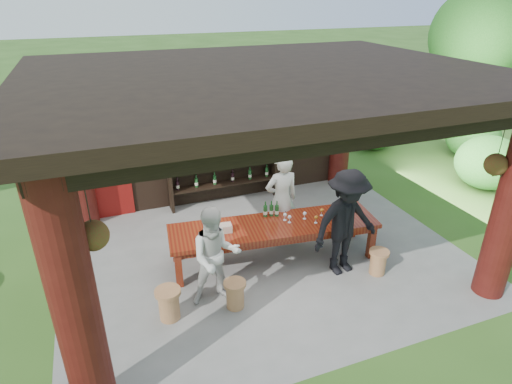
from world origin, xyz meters
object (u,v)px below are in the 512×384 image
object	(u,v)px
wine_shelf	(223,157)
napkin_basket	(224,228)
stool_far_left	(169,303)
host	(281,200)
stool_near_left	(235,294)
stool_near_right	(378,261)
guest_man	(346,223)
guest_woman	(216,257)
tasting_table	(274,230)

from	to	relation	value
wine_shelf	napkin_basket	size ratio (longest dim) A/B	9.99
stool_far_left	host	world-z (taller)	host
stool_near_left	stool_near_right	xyz separation A→B (m)	(2.68, -0.06, -0.00)
stool_near_right	guest_man	size ratio (longest dim) A/B	0.24
stool_far_left	host	size ratio (longest dim) A/B	0.29
host	napkin_basket	size ratio (longest dim) A/B	7.16
host	guest_woman	distance (m)	2.16
napkin_basket	stool_near_left	bearing A→B (deg)	-99.19
stool_near_left	guest_woman	world-z (taller)	guest_woman
wine_shelf	guest_man	xyz separation A→B (m)	(1.17, -3.46, -0.16)
wine_shelf	stool_near_right	size ratio (longest dim) A/B	5.55
stool_far_left	host	xyz separation A→B (m)	(2.53, 1.47, 0.65)
stool_far_left	guest_woman	size ratio (longest dim) A/B	0.32
stool_far_left	guest_man	size ratio (longest dim) A/B	0.27
tasting_table	host	xyz separation A→B (m)	(0.39, 0.56, 0.29)
tasting_table	napkin_basket	size ratio (longest dim) A/B	15.13
stool_near_left	stool_near_right	world-z (taller)	stool_near_left
guest_man	stool_near_right	bearing A→B (deg)	-35.34
host	guest_man	bearing A→B (deg)	114.78
tasting_table	guest_man	world-z (taller)	guest_man
stool_near_right	host	bearing A→B (deg)	125.65
guest_woman	guest_man	world-z (taller)	guest_man
stool_near_right	stool_far_left	bearing A→B (deg)	177.35
wine_shelf	guest_woman	world-z (taller)	wine_shelf
stool_near_left	guest_woman	xyz separation A→B (m)	(-0.22, 0.28, 0.59)
stool_near_right	stool_far_left	distance (m)	3.71
tasting_table	guest_woman	distance (m)	1.54
wine_shelf	napkin_basket	distance (m)	2.72
wine_shelf	stool_near_left	world-z (taller)	wine_shelf
stool_near_right	guest_woman	bearing A→B (deg)	173.45
guest_man	napkin_basket	distance (m)	2.13
stool_near_left	guest_man	xyz separation A→B (m)	(2.12, 0.25, 0.73)
tasting_table	guest_man	size ratio (longest dim) A/B	1.99
stool_near_right	host	distance (m)	2.13
guest_man	stool_near_left	bearing A→B (deg)	-179.91
stool_far_left	tasting_table	bearing A→B (deg)	23.12
tasting_table	guest_woman	size ratio (longest dim) A/B	2.34
stool_far_left	guest_woman	distance (m)	1.01
guest_woman	stool_near_left	bearing A→B (deg)	-46.73
wine_shelf	napkin_basket	world-z (taller)	wine_shelf
guest_woman	tasting_table	bearing A→B (deg)	34.86
stool_near_left	tasting_table	bearing A→B (deg)	42.90
stool_near_left	stool_far_left	bearing A→B (deg)	173.66
wine_shelf	tasting_table	world-z (taller)	wine_shelf
wine_shelf	guest_woman	xyz separation A→B (m)	(-1.17, -3.43, -0.31)
tasting_table	stool_near_right	xyz separation A→B (m)	(1.57, -1.09, -0.39)
tasting_table	napkin_basket	bearing A→B (deg)	174.96
stool_far_left	napkin_basket	distance (m)	1.66
guest_woman	napkin_basket	bearing A→B (deg)	69.86
stool_near_right	napkin_basket	distance (m)	2.81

